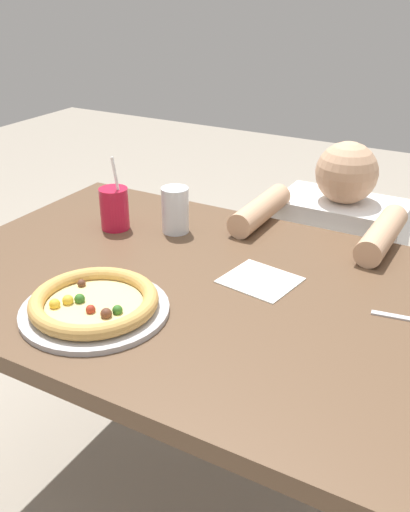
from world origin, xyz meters
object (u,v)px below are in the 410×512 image
at_px(drink_cup_colored, 114,208).
at_px(diner_seated, 332,299).
at_px(water_cup_clear, 175,209).
at_px(pizza_near, 94,304).

distance_m(drink_cup_colored, diner_seated, 0.78).
height_order(water_cup_clear, diner_seated, diner_seated).
bearing_deg(pizza_near, diner_seated, 72.30).
height_order(pizza_near, drink_cup_colored, drink_cup_colored).
relative_size(pizza_near, diner_seated, 0.33).
xyz_separation_m(water_cup_clear, diner_seated, (0.34, 0.40, -0.39)).
xyz_separation_m(drink_cup_colored, water_cup_clear, (0.16, 0.06, 0.01)).
distance_m(drink_cup_colored, water_cup_clear, 0.17).
height_order(pizza_near, water_cup_clear, water_cup_clear).
bearing_deg(pizza_near, water_cup_clear, 99.71).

